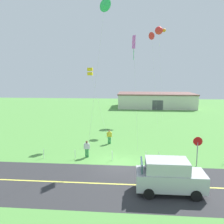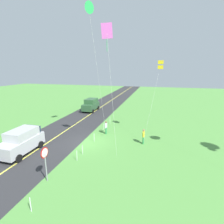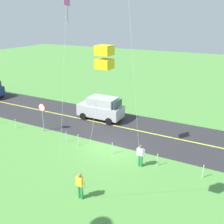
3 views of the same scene
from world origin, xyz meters
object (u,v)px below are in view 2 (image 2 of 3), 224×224
object	(u,v)px
car_suv_foreground	(21,141)
kite_green_far	(107,34)
kite_red_low	(161,65)
kite_blue_mid	(89,8)
stop_sign	(45,158)
person_adult_near	(143,136)
car_parked_west_far	(91,105)
person_adult_companion	(106,127)

from	to	relation	value
car_suv_foreground	kite_green_far	xyz separation A→B (m)	(-2.36, 7.68, 9.31)
kite_red_low	kite_blue_mid	world-z (taller)	kite_blue_mid
stop_sign	kite_green_far	xyz separation A→B (m)	(-5.43, 2.88, 8.66)
stop_sign	kite_red_low	world-z (taller)	kite_red_low
car_suv_foreground	kite_red_low	distance (m)	15.70
car_suv_foreground	person_adult_near	distance (m)	11.89
car_suv_foreground	kite_blue_mid	size ratio (longest dim) A/B	0.32
stop_sign	person_adult_near	bearing A→B (deg)	143.16
car_parked_west_far	person_adult_companion	bearing A→B (deg)	30.28
stop_sign	person_adult_companion	size ratio (longest dim) A/B	1.60
person_adult_near	kite_red_low	distance (m)	7.67
person_adult_companion	car_suv_foreground	bearing A→B (deg)	136.70
car_parked_west_far	stop_sign	bearing A→B (deg)	13.17
kite_blue_mid	person_adult_near	bearing A→B (deg)	91.84
kite_blue_mid	kite_green_far	distance (m)	4.42
kite_green_far	person_adult_companion	bearing A→B (deg)	-160.98
person_adult_near	kite_blue_mid	size ratio (longest dim) A/B	0.12
car_suv_foreground	kite_red_low	xyz separation A→B (m)	(-7.27, 12.07, 6.92)
person_adult_near	person_adult_companion	xyz separation A→B (m)	(-1.68, -4.60, 0.00)
kite_red_low	kite_green_far	bearing A→B (deg)	-41.80
stop_sign	kite_blue_mid	distance (m)	13.85
kite_red_low	car_suv_foreground	bearing A→B (deg)	-58.93
car_suv_foreground	kite_green_far	size ratio (longest dim) A/B	0.39
stop_sign	kite_blue_mid	world-z (taller)	kite_blue_mid
kite_blue_mid	kite_green_far	bearing A→B (deg)	45.76
car_parked_west_far	kite_blue_mid	bearing A→B (deg)	22.53
kite_red_low	person_adult_companion	bearing A→B (deg)	-83.78
stop_sign	kite_red_low	bearing A→B (deg)	144.88
person_adult_companion	kite_red_low	size ratio (longest dim) A/B	0.19
person_adult_near	kite_red_low	xyz separation A→B (m)	(-2.32, 1.26, 7.21)
person_adult_near	car_suv_foreground	bearing A→B (deg)	-137.55
kite_red_low	person_adult_near	bearing A→B (deg)	-28.56
stop_sign	person_adult_near	distance (m)	10.07
car_suv_foreground	kite_blue_mid	world-z (taller)	kite_blue_mid
kite_blue_mid	car_parked_west_far	bearing A→B (deg)	-157.47
kite_green_far	car_suv_foreground	bearing A→B (deg)	-72.91
stop_sign	kite_green_far	world-z (taller)	kite_green_far
car_parked_west_far	kite_green_far	size ratio (longest dim) A/B	0.39
person_adult_companion	kite_red_low	world-z (taller)	kite_red_low
car_suv_foreground	kite_blue_mid	xyz separation A→B (m)	(-4.78, 5.20, 12.05)
car_parked_west_far	person_adult_near	size ratio (longest dim) A/B	2.75
person_adult_companion	kite_green_far	size ratio (longest dim) A/B	0.14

